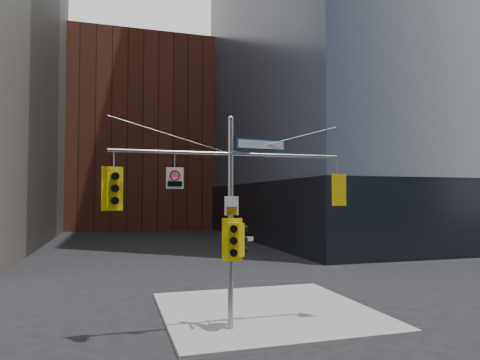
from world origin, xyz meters
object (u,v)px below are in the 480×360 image
traffic_light_east_arm (337,190)px  traffic_light_pole_side (240,240)px  regulatory_sign_arm (175,177)px  signal_assembly (231,201)px  street_sign_blade (261,145)px  traffic_light_pole_front (233,240)px  traffic_light_west_arm (114,189)px

traffic_light_east_arm → traffic_light_pole_side: 4.08m
traffic_light_east_arm → regulatory_sign_arm: bearing=2.4°
signal_assembly → street_sign_blade: size_ratio=4.35×
traffic_light_pole_front → regulatory_sign_arm: size_ratio=2.04×
signal_assembly → regulatory_sign_arm: size_ratio=11.40×
signal_assembly → street_sign_blade: (1.10, 0.00, 1.93)m
traffic_light_pole_side → street_sign_blade: size_ratio=0.61×
traffic_light_west_arm → traffic_light_east_arm: size_ratio=1.21×
traffic_light_pole_front → traffic_light_west_arm: bearing=-175.4°
street_sign_blade → regulatory_sign_arm: street_sign_blade is taller
traffic_light_pole_side → street_sign_blade: 3.35m
traffic_light_west_arm → regulatory_sign_arm: bearing=-12.0°
traffic_light_east_arm → traffic_light_pole_side: (-3.70, 0.02, -1.71)m
street_sign_blade → regulatory_sign_arm: bearing=173.6°
signal_assembly → traffic_light_pole_side: 1.37m
traffic_light_pole_side → traffic_light_pole_front: bearing=116.5°
signal_assembly → traffic_light_east_arm: (4.03, 0.00, 0.38)m
traffic_light_pole_side → regulatory_sign_arm: bearing=76.2°
traffic_light_pole_front → street_sign_blade: size_ratio=0.78×
traffic_light_pole_front → regulatory_sign_arm: (-1.89, 0.25, 2.06)m
traffic_light_east_arm → regulatory_sign_arm: (-5.91, -0.02, 0.37)m
signal_assembly → traffic_light_pole_side: signal_assembly is taller
traffic_light_west_arm → traffic_light_pole_side: traffic_light_west_arm is taller
traffic_light_pole_front → traffic_light_east_arm: bearing=12.6°
traffic_light_pole_side → traffic_light_east_arm: bearing=-105.1°
traffic_light_pole_side → traffic_light_pole_front: size_ratio=0.78×
traffic_light_pole_side → signal_assembly: bearing=78.6°
traffic_light_pole_side → regulatory_sign_arm: 3.04m
traffic_light_west_arm → traffic_light_pole_front: 4.17m
traffic_light_west_arm → regulatory_sign_arm: size_ratio=1.99×
traffic_light_pole_front → street_sign_blade: (1.10, 0.27, 3.24)m
traffic_light_pole_side → street_sign_blade: (0.77, -0.02, 3.26)m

